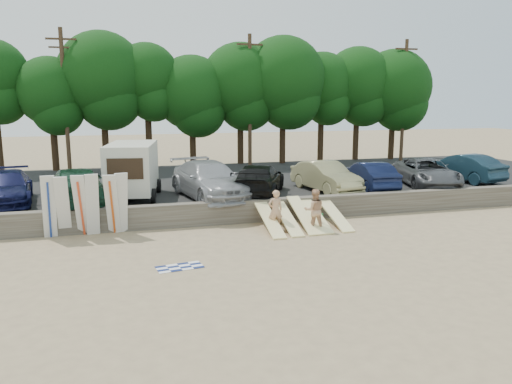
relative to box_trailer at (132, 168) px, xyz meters
The scene contains 30 objects.
ground 9.23m from the box_trailer, 45.28° to the right, with size 120.00×120.00×0.00m, color tan.
seawall 7.35m from the box_trailer, 28.12° to the right, with size 44.00×0.50×1.00m, color #6B6356.
parking_lot 7.76m from the box_trailer, 33.20° to the left, with size 44.00×14.50×0.70m, color #282828.
treeline 14.08m from the box_trailer, 55.71° to the left, with size 33.28×6.51×9.13m.
utility_poles 13.13m from the box_trailer, 49.21° to the left, with size 25.80×0.26×9.00m.
box_trailer is the anchor object (origin of this frame).
car_0 5.58m from the box_trailer, behind, with size 2.05×5.04×1.46m, color #11143D.
car_1 2.71m from the box_trailer, 162.93° to the right, with size 2.30×5.67×1.65m, color #133624.
car_2 3.72m from the box_trailer, 14.34° to the right, with size 2.41×5.94×1.72m, color #9D9EA3.
car_3 6.12m from the box_trailer, ahead, with size 2.14×5.27×1.53m, color black.
car_4 9.68m from the box_trailer, ahead, with size 1.61×4.61×1.52m, color tan.
car_5 12.11m from the box_trailer, ahead, with size 1.53×4.40×1.45m, color #0E1534.
car_6 15.56m from the box_trailer, ahead, with size 2.46×5.33×1.48m, color #484A4D.
car_7 18.57m from the box_trailer, ahead, with size 1.67×4.78×1.57m, color #162F3D.
surfboard_upright_0 5.20m from the box_trailer, 129.80° to the right, with size 0.50×0.06×2.60m, color silver.
surfboard_upright_1 4.87m from the box_trailer, 125.52° to the right, with size 0.50×0.06×2.60m, color silver.
surfboard_upright_2 4.53m from the box_trailer, 118.34° to the right, with size 0.50×0.06×2.60m, color silver.
surfboard_upright_3 4.40m from the box_trailer, 112.94° to the right, with size 0.50×0.06×2.60m, color silver.
surfboard_upright_4 4.18m from the box_trailer, 103.17° to the right, with size 0.50×0.06×2.60m, color silver.
surfboard_upright_5 4.06m from the box_trailer, 98.43° to the right, with size 0.50×0.06×2.60m, color silver.
surfboard_low_0 7.50m from the box_trailer, 43.21° to the right, with size 0.56×3.00×0.07m, color #FFEEA0.
surfboard_low_1 8.03m from the box_trailer, 38.92° to the right, with size 0.56×3.00×0.07m, color #FFEEA0.
surfboard_low_2 8.57m from the box_trailer, 35.46° to the right, with size 0.56×3.00×0.07m, color #FFEEA0.
surfboard_low_3 9.01m from the box_trailer, 33.19° to the right, with size 0.56×3.00×0.07m, color #FFEEA0.
surfboard_low_4 9.78m from the box_trailer, 29.88° to the right, with size 0.56×3.00×0.07m, color #FFEEA0.
beachgoer_a 7.61m from the box_trailer, 41.94° to the right, with size 0.62×0.41×1.71m, color tan.
beachgoer_b 9.09m from the box_trailer, 38.03° to the right, with size 0.85×0.67×1.76m, color tan.
cooler 9.11m from the box_trailer, 26.55° to the right, with size 0.38×0.30×0.32m, color #27914B.
gear_bag 9.05m from the box_trailer, 26.80° to the right, with size 0.30×0.25×0.22m, color orange.
beach_towel 8.97m from the box_trailer, 82.29° to the right, with size 1.50×1.50×0.00m, color white.
Camera 1 is at (-6.84, -17.86, 5.42)m, focal length 35.00 mm.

